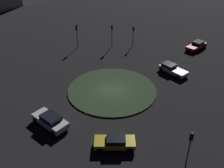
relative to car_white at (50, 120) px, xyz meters
name	(u,v)px	position (x,y,z in m)	size (l,w,h in m)	color
ground_plane	(112,90)	(1.85, -10.05, -0.79)	(117.97, 117.97, 0.00)	black
roundabout_island	(112,90)	(1.85, -10.05, -0.71)	(12.36, 12.36, 0.17)	#2D4228
car_white	(50,120)	(0.00, 0.00, 0.00)	(4.91, 2.97, 1.52)	white
car_silver	(172,69)	(0.36, -20.53, -0.08)	(4.62, 2.30, 1.37)	silver
car_yellow	(115,142)	(-7.04, -3.94, -0.09)	(3.87, 4.42, 1.32)	gold
car_red	(197,45)	(4.04, -31.12, -0.06)	(2.42, 4.77, 1.42)	red
traffic_light_west	(190,142)	(-12.80, -8.24, 1.97)	(0.37, 0.32, 3.88)	#2D2D2D
traffic_light_east	(77,32)	(17.68, -13.59, 2.29)	(0.38, 0.34, 4.35)	#2D2D2D
traffic_light_southeast	(112,31)	(14.06, -18.92, 2.30)	(0.39, 0.37, 4.36)	#2D2D2D
traffic_light_southeast_near	(133,32)	(12.22, -22.54, 1.93)	(0.38, 0.39, 3.82)	#2D2D2D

